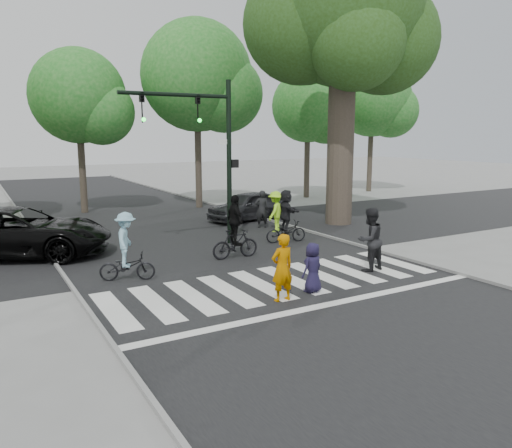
# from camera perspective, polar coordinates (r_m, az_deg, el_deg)

# --- Properties ---
(ground) EXTENTS (120.00, 120.00, 0.00)m
(ground) POSITION_cam_1_polar(r_m,az_deg,el_deg) (13.20, 4.68, -7.76)
(ground) COLOR gray
(ground) RESTS_ON ground
(road_stem) EXTENTS (10.00, 70.00, 0.01)m
(road_stem) POSITION_cam_1_polar(r_m,az_deg,el_deg) (17.39, -4.73, -3.34)
(road_stem) COLOR black
(road_stem) RESTS_ON ground
(road_cross) EXTENTS (70.00, 10.00, 0.01)m
(road_cross) POSITION_cam_1_polar(r_m,az_deg,el_deg) (20.08, -8.40, -1.58)
(road_cross) COLOR black
(road_cross) RESTS_ON ground
(curb_left) EXTENTS (0.10, 70.00, 0.10)m
(curb_left) POSITION_cam_1_polar(r_m,az_deg,el_deg) (15.97, -21.42, -5.08)
(curb_left) COLOR gray
(curb_left) RESTS_ON ground
(curb_right) EXTENTS (0.10, 70.00, 0.10)m
(curb_right) POSITION_cam_1_polar(r_m,az_deg,el_deg) (20.00, 8.46, -1.50)
(curb_right) COLOR gray
(curb_right) RESTS_ON ground
(crosswalk) EXTENTS (10.00, 3.85, 0.01)m
(crosswalk) POSITION_cam_1_polar(r_m,az_deg,el_deg) (13.72, 3.10, -7.01)
(crosswalk) COLOR silver
(crosswalk) RESTS_ON ground
(traffic_signal) EXTENTS (4.45, 0.29, 6.00)m
(traffic_signal) POSITION_cam_1_polar(r_m,az_deg,el_deg) (18.14, -5.53, 9.64)
(traffic_signal) COLOR black
(traffic_signal) RESTS_ON ground
(eucalyptus) EXTENTS (8.30, 7.20, 13.00)m
(eucalyptus) POSITION_cam_1_polar(r_m,az_deg,el_deg) (23.76, 9.85, 22.24)
(eucalyptus) COLOR brown
(eucalyptus) RESTS_ON ground
(bg_tree_2) EXTENTS (5.04, 4.80, 8.40)m
(bg_tree_2) POSITION_cam_1_polar(r_m,az_deg,el_deg) (27.52, -19.08, 13.23)
(bg_tree_2) COLOR brown
(bg_tree_2) RESTS_ON ground
(bg_tree_3) EXTENTS (6.30, 6.00, 10.20)m
(bg_tree_3) POSITION_cam_1_polar(r_m,az_deg,el_deg) (28.19, -6.01, 16.00)
(bg_tree_3) COLOR brown
(bg_tree_3) RESTS_ON ground
(bg_tree_4) EXTENTS (4.83, 4.60, 8.15)m
(bg_tree_4) POSITION_cam_1_polar(r_m,az_deg,el_deg) (32.83, 6.47, 12.87)
(bg_tree_4) COLOR brown
(bg_tree_4) RESTS_ON ground
(bg_tree_5) EXTENTS (5.67, 5.40, 9.30)m
(bg_tree_5) POSITION_cam_1_polar(r_m,az_deg,el_deg) (37.18, 13.68, 13.45)
(bg_tree_5) COLOR brown
(bg_tree_5) RESTS_ON ground
(pedestrian_woman) EXTENTS (0.64, 0.44, 1.69)m
(pedestrian_woman) POSITION_cam_1_polar(r_m,az_deg,el_deg) (12.27, 3.02, -5.01)
(pedestrian_woman) COLOR #BC6E00
(pedestrian_woman) RESTS_ON ground
(pedestrian_child) EXTENTS (0.72, 0.55, 1.32)m
(pedestrian_child) POSITION_cam_1_polar(r_m,az_deg,el_deg) (13.06, 6.49, -4.97)
(pedestrian_child) COLOR #1D1837
(pedestrian_child) RESTS_ON ground
(pedestrian_adult) EXTENTS (1.02, 0.84, 1.92)m
(pedestrian_adult) POSITION_cam_1_polar(r_m,az_deg,el_deg) (15.35, 12.86, -1.73)
(pedestrian_adult) COLOR black
(pedestrian_adult) RESTS_ON ground
(cyclist_left) EXTENTS (1.63, 1.14, 1.95)m
(cyclist_left) POSITION_cam_1_polar(r_m,az_deg,el_deg) (14.42, -14.58, -3.03)
(cyclist_left) COLOR black
(cyclist_left) RESTS_ON ground
(cyclist_mid) EXTENTS (1.64, 1.00, 2.13)m
(cyclist_mid) POSITION_cam_1_polar(r_m,az_deg,el_deg) (16.45, -2.40, -0.99)
(cyclist_mid) COLOR black
(cyclist_mid) RESTS_ON ground
(cyclist_right) EXTENTS (1.67, 1.55, 2.02)m
(cyclist_right) POSITION_cam_1_polar(r_m,az_deg,el_deg) (18.94, 3.45, 0.57)
(cyclist_right) COLOR black
(cyclist_right) RESTS_ON ground
(car_suv) EXTENTS (6.64, 5.04, 1.68)m
(car_suv) POSITION_cam_1_polar(r_m,az_deg,el_deg) (18.48, -25.62, -0.87)
(car_suv) COLOR black
(car_suv) RESTS_ON ground
(car_grey) EXTENTS (4.34, 2.40, 1.40)m
(car_grey) POSITION_cam_1_polar(r_m,az_deg,el_deg) (23.91, -0.97, 2.10)
(car_grey) COLOR #2C2C30
(car_grey) RESTS_ON ground
(bystander_hivis) EXTENTS (1.27, 1.18, 1.72)m
(bystander_hivis) POSITION_cam_1_polar(r_m,az_deg,el_deg) (21.05, 2.24, 1.44)
(bystander_hivis) COLOR #AEFF25
(bystander_hivis) RESTS_ON ground
(bystander_dark) EXTENTS (0.70, 0.57, 1.66)m
(bystander_dark) POSITION_cam_1_polar(r_m,az_deg,el_deg) (21.91, 0.67, 1.71)
(bystander_dark) COLOR black
(bystander_dark) RESTS_ON ground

